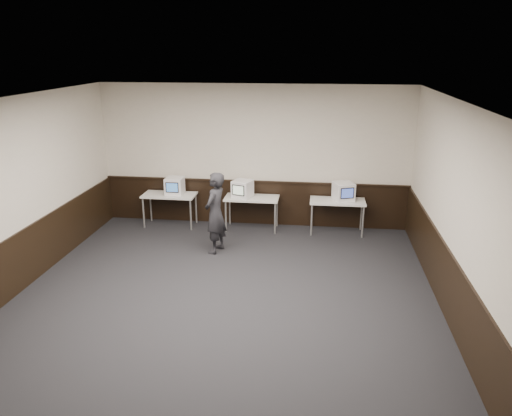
{
  "coord_description": "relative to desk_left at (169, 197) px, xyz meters",
  "views": [
    {
      "loc": [
        1.45,
        -6.98,
        3.94
      ],
      "look_at": [
        0.35,
        1.6,
        1.15
      ],
      "focal_mm": 35.0,
      "sensor_mm": 36.0,
      "label": 1
    }
  ],
  "objects": [
    {
      "name": "ceiling",
      "position": [
        1.9,
        -3.6,
        2.52
      ],
      "size": [
        8.0,
        8.0,
        0.0
      ],
      "primitive_type": "plane",
      "rotation": [
        3.14,
        0.0,
        0.0
      ],
      "color": "white",
      "rests_on": "back_wall"
    },
    {
      "name": "right_wall",
      "position": [
        5.4,
        -3.6,
        0.92
      ],
      "size": [
        0.0,
        8.0,
        8.0
      ],
      "primitive_type": "plane",
      "rotation": [
        1.57,
        0.0,
        -1.57
      ],
      "color": "beige",
      "rests_on": "ground"
    },
    {
      "name": "back_wall",
      "position": [
        1.9,
        0.4,
        0.92
      ],
      "size": [
        7.0,
        0.0,
        7.0
      ],
      "primitive_type": "plane",
      "rotation": [
        1.57,
        0.0,
        0.0
      ],
      "color": "beige",
      "rests_on": "ground"
    },
    {
      "name": "person",
      "position": [
        1.36,
        -1.4,
        0.14
      ],
      "size": [
        0.54,
        0.68,
        1.64
      ],
      "primitive_type": "imported",
      "rotation": [
        0.0,
        0.0,
        -1.84
      ],
      "color": "black",
      "rests_on": "ground"
    },
    {
      "name": "wainscot_back",
      "position": [
        1.9,
        0.38,
        -0.18
      ],
      "size": [
        6.98,
        0.04,
        1.0
      ],
      "primitive_type": "cube",
      "color": "black",
      "rests_on": "back_wall"
    },
    {
      "name": "desk_center",
      "position": [
        1.9,
        0.0,
        0.0
      ],
      "size": [
        1.2,
        0.6,
        0.75
      ],
      "color": "silver",
      "rests_on": "ground"
    },
    {
      "name": "wainscot_rail",
      "position": [
        1.9,
        0.36,
        0.34
      ],
      "size": [
        6.98,
        0.06,
        0.04
      ],
      "primitive_type": "cube",
      "color": "black",
      "rests_on": "wainscot_back"
    },
    {
      "name": "left_wall",
      "position": [
        -1.6,
        -3.6,
        0.92
      ],
      "size": [
        0.0,
        8.0,
        8.0
      ],
      "primitive_type": "plane",
      "rotation": [
        1.57,
        0.0,
        1.57
      ],
      "color": "beige",
      "rests_on": "ground"
    },
    {
      "name": "wainscot_right",
      "position": [
        5.38,
        -3.6,
        -0.18
      ],
      "size": [
        0.04,
        7.98,
        1.0
      ],
      "primitive_type": "cube",
      "color": "black",
      "rests_on": "right_wall"
    },
    {
      "name": "floor",
      "position": [
        1.9,
        -3.6,
        -0.68
      ],
      "size": [
        8.0,
        8.0,
        0.0
      ],
      "primitive_type": "plane",
      "color": "black",
      "rests_on": "ground"
    },
    {
      "name": "wainscot_left",
      "position": [
        -1.58,
        -3.6,
        -0.18
      ],
      "size": [
        0.04,
        7.98,
        1.0
      ],
      "primitive_type": "cube",
      "color": "black",
      "rests_on": "left_wall"
    },
    {
      "name": "emac_right",
      "position": [
        3.92,
        0.02,
        0.27
      ],
      "size": [
        0.52,
        0.53,
        0.4
      ],
      "rotation": [
        0.0,
        0.0,
        0.34
      ],
      "color": "white",
      "rests_on": "desk_right"
    },
    {
      "name": "desk_left",
      "position": [
        0.0,
        0.0,
        0.0
      ],
      "size": [
        1.2,
        0.6,
        0.75
      ],
      "color": "silver",
      "rests_on": "ground"
    },
    {
      "name": "desk_right",
      "position": [
        3.8,
        0.0,
        0.0
      ],
      "size": [
        1.2,
        0.6,
        0.75
      ],
      "color": "silver",
      "rests_on": "ground"
    },
    {
      "name": "emac_center",
      "position": [
        1.7,
        -0.03,
        0.27
      ],
      "size": [
        0.49,
        0.51,
        0.39
      ],
      "rotation": [
        0.0,
        0.0,
        -0.31
      ],
      "color": "white",
      "rests_on": "desk_center"
    },
    {
      "name": "emac_left",
      "position": [
        0.13,
        0.02,
        0.27
      ],
      "size": [
        0.4,
        0.43,
        0.39
      ],
      "rotation": [
        0.0,
        0.0,
        0.01
      ],
      "color": "white",
      "rests_on": "desk_left"
    },
    {
      "name": "front_wall",
      "position": [
        1.9,
        -7.6,
        0.92
      ],
      "size": [
        7.0,
        0.0,
        7.0
      ],
      "primitive_type": "plane",
      "rotation": [
        -1.57,
        0.0,
        0.0
      ],
      "color": "beige",
      "rests_on": "ground"
    }
  ]
}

